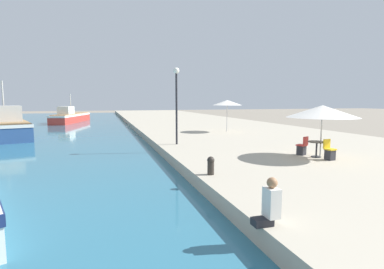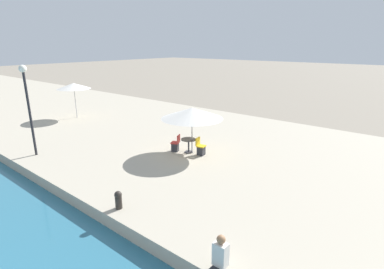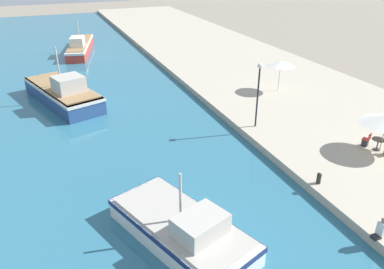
{
  "view_description": "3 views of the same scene",
  "coord_description": "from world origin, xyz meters",
  "px_view_note": "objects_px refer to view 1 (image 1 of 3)",
  "views": [
    {
      "loc": [
        -3.09,
        1.29,
        3.16
      ],
      "look_at": [
        1.5,
        16.69,
        1.34
      ],
      "focal_mm": 28.0,
      "sensor_mm": 36.0,
      "label": 1
    },
    {
      "loc": [
        -5.04,
        3.28,
        6.04
      ],
      "look_at": [
        6.48,
        12.65,
        1.54
      ],
      "focal_mm": 28.0,
      "sensor_mm": 36.0,
      "label": 2
    },
    {
      "loc": [
        -12.04,
        -2.01,
        11.76
      ],
      "look_at": [
        -4.0,
        18.0,
        1.14
      ],
      "focal_mm": 35.0,
      "sensor_mm": 36.0,
      "label": 3
    }
  ],
  "objects_px": {
    "person_at_quay": "(270,204)",
    "fishing_boat_far": "(5,127)",
    "cafe_chair_left": "(330,153)",
    "cafe_chair_right": "(302,148)",
    "cafe_umbrella_pink": "(322,111)",
    "lamppost": "(176,93)",
    "cafe_table": "(317,146)",
    "mooring_bollard": "(211,165)",
    "fishing_boat_distant": "(71,117)",
    "cafe_umbrella_white": "(227,103)"
  },
  "relations": [
    {
      "from": "person_at_quay",
      "to": "fishing_boat_far",
      "type": "bearing_deg",
      "value": 115.94
    },
    {
      "from": "cafe_chair_left",
      "to": "cafe_chair_right",
      "type": "distance_m",
      "value": 1.43
    },
    {
      "from": "cafe_chair_left",
      "to": "cafe_umbrella_pink",
      "type": "bearing_deg",
      "value": -95.56
    },
    {
      "from": "fishing_boat_far",
      "to": "lamppost",
      "type": "height_order",
      "value": "lamppost"
    },
    {
      "from": "cafe_table",
      "to": "fishing_boat_far",
      "type": "bearing_deg",
      "value": 135.69
    },
    {
      "from": "person_at_quay",
      "to": "lamppost",
      "type": "relative_size",
      "value": 0.22
    },
    {
      "from": "mooring_bollard",
      "to": "fishing_boat_far",
      "type": "bearing_deg",
      "value": 121.69
    },
    {
      "from": "fishing_boat_far",
      "to": "cafe_umbrella_pink",
      "type": "bearing_deg",
      "value": -62.91
    },
    {
      "from": "cafe_chair_left",
      "to": "mooring_bollard",
      "type": "height_order",
      "value": "cafe_chair_left"
    },
    {
      "from": "mooring_bollard",
      "to": "lamppost",
      "type": "distance_m",
      "value": 8.11
    },
    {
      "from": "cafe_umbrella_pink",
      "to": "mooring_bollard",
      "type": "bearing_deg",
      "value": -165.44
    },
    {
      "from": "cafe_table",
      "to": "person_at_quay",
      "type": "height_order",
      "value": "person_at_quay"
    },
    {
      "from": "fishing_boat_distant",
      "to": "person_at_quay",
      "type": "xyz_separation_m",
      "value": [
        7.76,
        -40.72,
        0.14
      ]
    },
    {
      "from": "cafe_chair_right",
      "to": "cafe_umbrella_white",
      "type": "bearing_deg",
      "value": 61.53
    },
    {
      "from": "fishing_boat_distant",
      "to": "cafe_umbrella_pink",
      "type": "relative_size",
      "value": 3.55
    },
    {
      "from": "cafe_chair_right",
      "to": "cafe_chair_left",
      "type": "bearing_deg",
      "value": -97.54
    },
    {
      "from": "person_at_quay",
      "to": "mooring_bollard",
      "type": "xyz_separation_m",
      "value": [
        0.3,
        4.42,
        -0.1
      ]
    },
    {
      "from": "fishing_boat_far",
      "to": "lamppost",
      "type": "bearing_deg",
      "value": -60.83
    },
    {
      "from": "mooring_bollard",
      "to": "lamppost",
      "type": "relative_size",
      "value": 0.14
    },
    {
      "from": "fishing_boat_distant",
      "to": "mooring_bollard",
      "type": "distance_m",
      "value": 37.19
    },
    {
      "from": "cafe_table",
      "to": "mooring_bollard",
      "type": "bearing_deg",
      "value": -163.77
    },
    {
      "from": "fishing_boat_far",
      "to": "person_at_quay",
      "type": "height_order",
      "value": "fishing_boat_far"
    },
    {
      "from": "lamppost",
      "to": "cafe_table",
      "type": "bearing_deg",
      "value": -48.34
    },
    {
      "from": "fishing_boat_distant",
      "to": "cafe_chair_right",
      "type": "relative_size",
      "value": 12.41
    },
    {
      "from": "cafe_table",
      "to": "fishing_boat_distant",
      "type": "bearing_deg",
      "value": 111.92
    },
    {
      "from": "fishing_boat_far",
      "to": "cafe_umbrella_pink",
      "type": "xyz_separation_m",
      "value": [
        17.49,
        -17.16,
        1.69
      ]
    },
    {
      "from": "cafe_chair_left",
      "to": "person_at_quay",
      "type": "xyz_separation_m",
      "value": [
        -6.28,
        -5.41,
        0.13
      ]
    },
    {
      "from": "fishing_boat_far",
      "to": "cafe_chair_left",
      "type": "bearing_deg",
      "value": -63.76
    },
    {
      "from": "cafe_table",
      "to": "lamppost",
      "type": "bearing_deg",
      "value": 131.66
    },
    {
      "from": "cafe_umbrella_pink",
      "to": "person_at_quay",
      "type": "xyz_separation_m",
      "value": [
        -6.24,
        -5.96,
        -1.68
      ]
    },
    {
      "from": "fishing_boat_distant",
      "to": "cafe_chair_right",
      "type": "distance_m",
      "value": 36.57
    },
    {
      "from": "fishing_boat_far",
      "to": "person_at_quay",
      "type": "bearing_deg",
      "value": -82.52
    },
    {
      "from": "cafe_table",
      "to": "cafe_chair_right",
      "type": "bearing_deg",
      "value": 114.22
    },
    {
      "from": "fishing_boat_far",
      "to": "cafe_chair_left",
      "type": "distance_m",
      "value": 24.91
    },
    {
      "from": "cafe_chair_left",
      "to": "lamppost",
      "type": "xyz_separation_m",
      "value": [
        -5.37,
        6.62,
        2.77
      ]
    },
    {
      "from": "cafe_umbrella_white",
      "to": "cafe_table",
      "type": "height_order",
      "value": "cafe_umbrella_white"
    },
    {
      "from": "cafe_umbrella_pink",
      "to": "cafe_umbrella_white",
      "type": "relative_size",
      "value": 1.19
    },
    {
      "from": "fishing_boat_distant",
      "to": "cafe_table",
      "type": "bearing_deg",
      "value": -54.5
    },
    {
      "from": "cafe_chair_left",
      "to": "cafe_chair_right",
      "type": "height_order",
      "value": "same"
    },
    {
      "from": "fishing_boat_distant",
      "to": "cafe_table",
      "type": "height_order",
      "value": "fishing_boat_distant"
    },
    {
      "from": "cafe_chair_right",
      "to": "person_at_quay",
      "type": "bearing_deg",
      "value": -155.07
    },
    {
      "from": "fishing_boat_far",
      "to": "cafe_umbrella_white",
      "type": "height_order",
      "value": "fishing_boat_far"
    },
    {
      "from": "cafe_umbrella_pink",
      "to": "person_at_quay",
      "type": "height_order",
      "value": "cafe_umbrella_pink"
    },
    {
      "from": "cafe_table",
      "to": "person_at_quay",
      "type": "relative_size",
      "value": 0.78
    },
    {
      "from": "fishing_boat_far",
      "to": "cafe_chair_left",
      "type": "relative_size",
      "value": 11.06
    },
    {
      "from": "lamppost",
      "to": "person_at_quay",
      "type": "bearing_deg",
      "value": -94.32
    },
    {
      "from": "person_at_quay",
      "to": "fishing_boat_distant",
      "type": "bearing_deg",
      "value": 100.79
    },
    {
      "from": "fishing_boat_far",
      "to": "cafe_umbrella_white",
      "type": "xyz_separation_m",
      "value": [
        17.93,
        -5.23,
        2.0
      ]
    },
    {
      "from": "fishing_boat_far",
      "to": "fishing_boat_distant",
      "type": "bearing_deg",
      "value": 60.36
    },
    {
      "from": "fishing_boat_far",
      "to": "cafe_table",
      "type": "distance_m",
      "value": 24.33
    }
  ]
}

